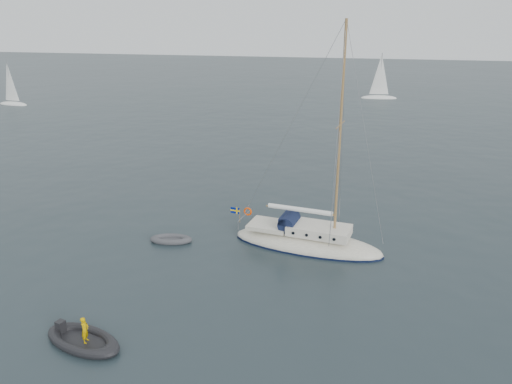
# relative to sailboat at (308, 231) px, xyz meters

# --- Properties ---
(ground) EXTENTS (300.00, 300.00, 0.00)m
(ground) POSITION_rel_sailboat_xyz_m (-2.01, -2.23, -1.04)
(ground) COLOR black
(ground) RESTS_ON ground
(sailboat) EXTENTS (9.69, 2.90, 13.79)m
(sailboat) POSITION_rel_sailboat_xyz_m (0.00, 0.00, 0.00)
(sailboat) COLOR #EDE8CD
(sailboat) RESTS_ON ground
(dinghy) EXTENTS (2.63, 1.19, 0.38)m
(dinghy) POSITION_rel_sailboat_xyz_m (-8.33, -1.30, -0.88)
(dinghy) COLOR #47484C
(dinghy) RESTS_ON ground
(rib) EXTENTS (3.82, 1.73, 1.39)m
(rib) POSITION_rel_sailboat_xyz_m (-8.02, -11.79, -0.82)
(rib) COLOR black
(rib) RESTS_ON ground
(distant_yacht_c) EXTENTS (6.07, 3.24, 8.04)m
(distant_yacht_c) POSITION_rel_sailboat_xyz_m (3.87, 60.69, 2.39)
(distant_yacht_c) COLOR white
(distant_yacht_c) RESTS_ON ground
(distant_yacht_a) EXTENTS (5.43, 2.89, 7.19)m
(distant_yacht_a) POSITION_rel_sailboat_xyz_m (-52.62, 40.66, 2.03)
(distant_yacht_a) COLOR white
(distant_yacht_a) RESTS_ON ground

